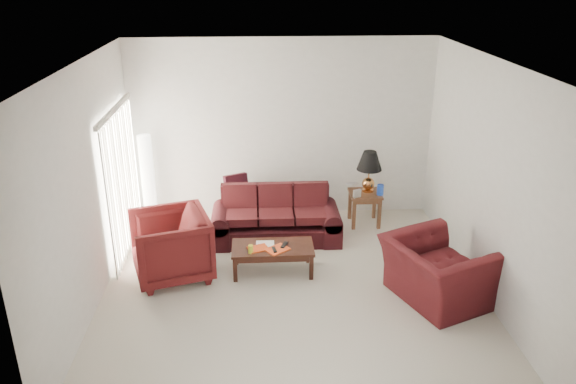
{
  "coord_description": "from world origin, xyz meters",
  "views": [
    {
      "loc": [
        -0.43,
        -6.5,
        4.04
      ],
      "look_at": [
        0.0,
        0.85,
        1.05
      ],
      "focal_mm": 35.0,
      "sensor_mm": 36.0,
      "label": 1
    }
  ],
  "objects_px": {
    "armchair_right": "(437,272)",
    "coffee_table": "(273,259)",
    "end_table": "(364,208)",
    "armchair_left": "(171,246)",
    "floor_lamp": "(148,180)",
    "sofa": "(276,216)"
  },
  "relations": [
    {
      "from": "floor_lamp",
      "to": "armchair_left",
      "type": "bearing_deg",
      "value": -71.8
    },
    {
      "from": "end_table",
      "to": "armchair_right",
      "type": "distance_m",
      "value": 2.38
    },
    {
      "from": "end_table",
      "to": "armchair_left",
      "type": "distance_m",
      "value": 3.36
    },
    {
      "from": "end_table",
      "to": "floor_lamp",
      "type": "distance_m",
      "value": 3.6
    },
    {
      "from": "end_table",
      "to": "floor_lamp",
      "type": "relative_size",
      "value": 0.36
    },
    {
      "from": "armchair_right",
      "to": "coffee_table",
      "type": "bearing_deg",
      "value": 45.29
    },
    {
      "from": "armchair_left",
      "to": "coffee_table",
      "type": "distance_m",
      "value": 1.42
    },
    {
      "from": "coffee_table",
      "to": "armchair_left",
      "type": "bearing_deg",
      "value": -178.43
    },
    {
      "from": "end_table",
      "to": "armchair_right",
      "type": "xyz_separation_m",
      "value": [
        0.5,
        -2.33,
        0.12
      ]
    },
    {
      "from": "armchair_right",
      "to": "coffee_table",
      "type": "distance_m",
      "value": 2.24
    },
    {
      "from": "end_table",
      "to": "coffee_table",
      "type": "relative_size",
      "value": 0.49
    },
    {
      "from": "end_table",
      "to": "coffee_table",
      "type": "bearing_deg",
      "value": -136.29
    },
    {
      "from": "sofa",
      "to": "coffee_table",
      "type": "height_order",
      "value": "sofa"
    },
    {
      "from": "end_table",
      "to": "sofa",
      "type": "bearing_deg",
      "value": -161.1
    },
    {
      "from": "floor_lamp",
      "to": "armchair_right",
      "type": "bearing_deg",
      "value": -32.32
    },
    {
      "from": "end_table",
      "to": "armchair_right",
      "type": "height_order",
      "value": "armchair_right"
    },
    {
      "from": "end_table",
      "to": "armchair_left",
      "type": "xyz_separation_m",
      "value": [
        -2.97,
        -1.54,
        0.19
      ]
    },
    {
      "from": "armchair_right",
      "to": "armchair_left",
      "type": "bearing_deg",
      "value": 54.15
    },
    {
      "from": "end_table",
      "to": "coffee_table",
      "type": "distance_m",
      "value": 2.18
    },
    {
      "from": "floor_lamp",
      "to": "armchair_right",
      "type": "distance_m",
      "value": 4.81
    },
    {
      "from": "floor_lamp",
      "to": "armchair_right",
      "type": "xyz_separation_m",
      "value": [
        4.06,
        -2.57,
        -0.37
      ]
    },
    {
      "from": "end_table",
      "to": "coffee_table",
      "type": "xyz_separation_m",
      "value": [
        -1.58,
        -1.51,
        -0.08
      ]
    }
  ]
}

